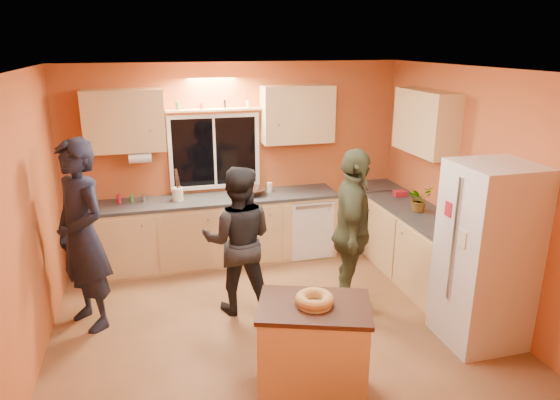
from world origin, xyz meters
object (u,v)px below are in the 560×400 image
object	(u,v)px
refrigerator	(486,256)
person_right	(352,233)
person_center	(238,240)
person_left	(82,236)
island	(313,351)

from	to	relation	value
refrigerator	person_right	world-z (taller)	person_right
refrigerator	person_right	xyz separation A→B (m)	(-1.01, 0.87, 0.01)
person_center	refrigerator	bearing A→B (deg)	165.46
person_left	person_center	bearing A→B (deg)	51.69
refrigerator	person_left	world-z (taller)	person_left
island	person_center	bearing A→B (deg)	121.20
refrigerator	person_left	xyz separation A→B (m)	(-3.74, 1.29, 0.09)
island	person_right	distance (m)	1.59
island	person_right	bearing A→B (deg)	75.76
person_left	person_right	distance (m)	2.77
person_left	person_right	bearing A→B (deg)	46.61
island	person_right	size ratio (longest dim) A/B	0.58
person_left	person_right	size ratio (longest dim) A/B	1.09
refrigerator	person_center	size ratio (longest dim) A/B	1.11
island	person_left	bearing A→B (deg)	158.03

